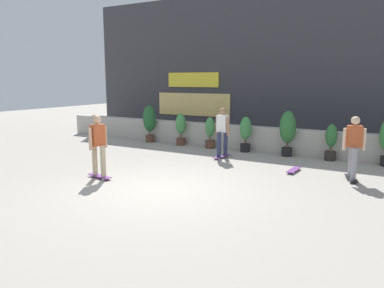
{
  "coord_description": "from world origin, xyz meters",
  "views": [
    {
      "loc": [
        5.05,
        -7.19,
        2.63
      ],
      "look_at": [
        0.0,
        1.5,
        0.9
      ],
      "focal_mm": 35.27,
      "sensor_mm": 36.0,
      "label": 1
    }
  ],
  "objects": [
    {
      "name": "potted_plant_0",
      "position": [
        -4.42,
        5.55,
        0.91
      ],
      "size": [
        0.54,
        0.54,
        1.56
      ],
      "color": "brown",
      "rests_on": "ground"
    },
    {
      "name": "skateboard_near_camera",
      "position": [
        2.29,
        3.4,
        0.06
      ],
      "size": [
        0.23,
        0.81,
        0.08
      ],
      "color": "#72338C",
      "rests_on": "ground"
    },
    {
      "name": "potted_plant_2",
      "position": [
        -1.55,
        5.55,
        0.64
      ],
      "size": [
        0.37,
        0.37,
        1.2
      ],
      "color": "brown",
      "rests_on": "ground"
    },
    {
      "name": "skater_far_left",
      "position": [
        3.85,
        3.24,
        0.94
      ],
      "size": [
        0.54,
        0.82,
        1.7
      ],
      "color": "black",
      "rests_on": "ground"
    },
    {
      "name": "planter_wall",
      "position": [
        0.0,
        6.0,
        0.45
      ],
      "size": [
        18.0,
        0.4,
        0.9
      ],
      "primitive_type": "cube",
      "color": "#B2ADA3",
      "rests_on": "ground"
    },
    {
      "name": "skater_by_wall_right",
      "position": [
        -0.33,
        4.09,
        0.94
      ],
      "size": [
        0.55,
        0.82,
        1.7
      ],
      "color": "#72338C",
      "rests_on": "ground"
    },
    {
      "name": "potted_plant_1",
      "position": [
        -2.87,
        5.55,
        0.71
      ],
      "size": [
        0.41,
        0.41,
        1.29
      ],
      "color": "brown",
      "rests_on": "ground"
    },
    {
      "name": "potted_plant_4",
      "position": [
        1.45,
        5.55,
        0.92
      ],
      "size": [
        0.55,
        0.55,
        1.57
      ],
      "color": "black",
      "rests_on": "ground"
    },
    {
      "name": "potted_plant_3",
      "position": [
        -0.1,
        5.55,
        0.72
      ],
      "size": [
        0.41,
        0.41,
        1.3
      ],
      "color": "black",
      "rests_on": "ground"
    },
    {
      "name": "building_backdrop",
      "position": [
        -0.01,
        10.0,
        3.25
      ],
      "size": [
        20.0,
        2.08,
        6.5
      ],
      "color": "#38383D",
      "rests_on": "ground"
    },
    {
      "name": "skater_far_right",
      "position": [
        -2.04,
        0.06,
        0.94
      ],
      "size": [
        0.82,
        0.55,
        1.7
      ],
      "color": "#72338C",
      "rests_on": "ground"
    },
    {
      "name": "potted_plant_5",
      "position": [
        2.89,
        5.55,
        0.64
      ],
      "size": [
        0.37,
        0.37,
        1.2
      ],
      "color": "#2D2823",
      "rests_on": "ground"
    },
    {
      "name": "ground_plane",
      "position": [
        0.0,
        0.0,
        0.0
      ],
      "size": [
        48.0,
        48.0,
        0.0
      ],
      "primitive_type": "plane",
      "color": "#A8A093"
    }
  ]
}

